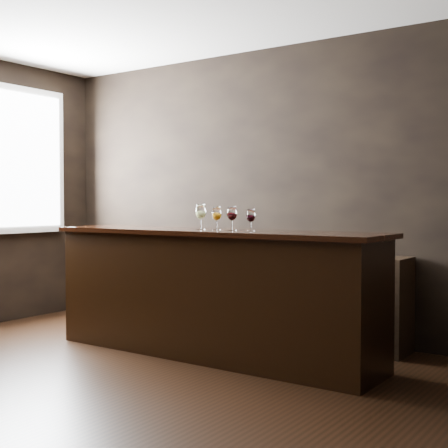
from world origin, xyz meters
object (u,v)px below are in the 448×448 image
Objects in this scene: glass_amber at (217,214)px; glass_red_a at (232,214)px; glass_red_b at (251,216)px; glass_white at (201,212)px; bar_counter at (212,295)px; back_bar_shelf at (287,296)px.

glass_red_a reaches higher than glass_amber.
glass_amber reaches higher than glass_red_b.
bar_counter is at bearing -7.65° from glass_white.
glass_amber is at bearing -177.09° from glass_red_b.
glass_white is at bearing 173.95° from glass_amber.
glass_white reaches higher than back_bar_shelf.
bar_counter is at bearing 177.85° from glass_amber.
glass_red_b is (0.38, 0.01, 0.67)m from bar_counter.
glass_white is (-0.34, -0.88, 0.79)m from back_bar_shelf.
back_bar_shelf is at bearing 76.89° from bar_counter.
back_bar_shelf is at bearing 79.56° from glass_amber.
glass_red_a is 0.18m from glass_red_b.
glass_red_a reaches higher than glass_red_b.
back_bar_shelf is 1.18m from glass_red_b.
back_bar_shelf is at bearing 100.20° from glass_red_b.
bar_counter is at bearing -177.79° from glass_red_b.
back_bar_shelf is 10.71× the size of glass_white.
bar_counter is 0.93m from back_bar_shelf.
glass_red_b is at bearing 2.91° from glass_amber.
bar_counter is 1.28× the size of back_bar_shelf.
glass_white reaches higher than glass_red_a.
glass_red_b is (0.16, -0.88, 0.77)m from back_bar_shelf.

